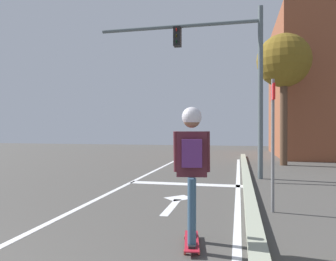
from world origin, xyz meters
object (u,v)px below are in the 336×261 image
at_px(skater, 192,154).
at_px(street_sign_post, 273,126).
at_px(roadside_tree, 284,62).
at_px(traffic_signal_mast, 221,63).
at_px(skateboard, 192,241).

height_order(skater, street_sign_post, street_sign_post).
bearing_deg(skater, roadside_tree, 76.38).
relative_size(skater, traffic_signal_mast, 0.33).
xyz_separation_m(skateboard, skater, (0.00, -0.01, 1.16)).
bearing_deg(street_sign_post, roadside_tree, 81.23).
bearing_deg(skater, skateboard, 98.88).
bearing_deg(skateboard, street_sign_post, 59.15).
bearing_deg(skater, traffic_signal_mast, 89.66).
distance_m(skateboard, roadside_tree, 11.55).
distance_m(skateboard, traffic_signal_mast, 7.22).
bearing_deg(skateboard, skater, -81.12).
bearing_deg(skateboard, traffic_signal_mast, 89.64).
distance_m(skater, traffic_signal_mast, 6.73).
bearing_deg(traffic_signal_mast, skateboard, -90.36).
relative_size(skater, roadside_tree, 0.31).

